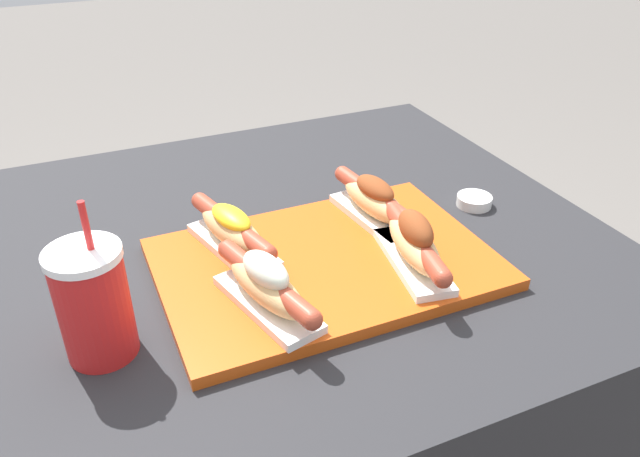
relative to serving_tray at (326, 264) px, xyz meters
name	(u,v)px	position (x,y,z in m)	size (l,w,h in m)	color
patio_table	(272,403)	(-0.06, 0.11, -0.37)	(1.07, 0.90, 0.73)	#232326
serving_tray	(326,264)	(0.00, 0.00, 0.00)	(0.48, 0.32, 0.02)	#CC4C14
hot_dog_0	(267,285)	(-0.12, -0.07, 0.04)	(0.10, 0.21, 0.08)	white
hot_dog_1	(414,243)	(0.11, -0.06, 0.04)	(0.09, 0.21, 0.08)	white
hot_dog_2	(232,230)	(-0.12, 0.08, 0.04)	(0.10, 0.21, 0.07)	white
hot_dog_3	(374,201)	(0.12, 0.07, 0.04)	(0.08, 0.22, 0.07)	white
sauce_bowl	(474,200)	(0.31, 0.07, 0.00)	(0.06, 0.06, 0.02)	white
drink_cup	(94,303)	(-0.32, -0.05, 0.07)	(0.09, 0.09, 0.21)	red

